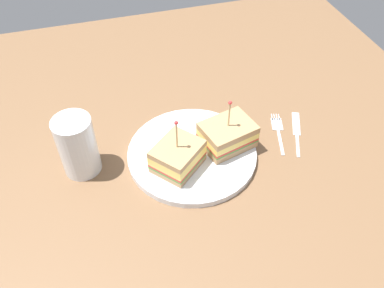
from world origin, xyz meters
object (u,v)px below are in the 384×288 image
sandwich_half_back (228,136)px  fork (278,129)px  drink_glass (78,147)px  plate (192,154)px  sandwich_half_front (177,156)px  knife (297,131)px

sandwich_half_back → fork: (2.46, -12.16, -3.62)cm
drink_glass → fork: drink_glass is taller
fork → drink_glass: bearing=88.8°
plate → sandwich_half_front: sandwich_half_front is taller
sandwich_half_front → drink_glass: bearing=71.7°
sandwich_half_front → sandwich_half_back: 10.86cm
sandwich_half_back → knife: bearing=-86.9°
plate → sandwich_half_front: size_ratio=2.23×
drink_glass → fork: size_ratio=1.00×
sandwich_half_back → fork: size_ratio=0.94×
sandwich_half_front → sandwich_half_back: size_ratio=1.00×
drink_glass → fork: 40.09cm
sandwich_half_back → drink_glass: bearing=83.2°
sandwich_half_front → drink_glass: sandwich_half_front is taller
sandwich_half_front → sandwich_half_back: (2.35, -10.60, -0.02)cm
sandwich_half_front → sandwich_half_back: bearing=-77.5°
knife → plate: bearing=91.3°
sandwich_half_back → fork: 12.92cm
fork → sandwich_half_front: bearing=101.9°
drink_glass → knife: (-2.44, -43.20, -5.36)cm
drink_glass → sandwich_half_back: bearing=-96.8°
plate → sandwich_half_back: 7.73cm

